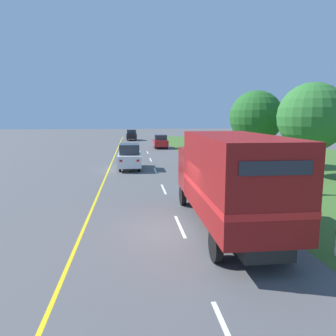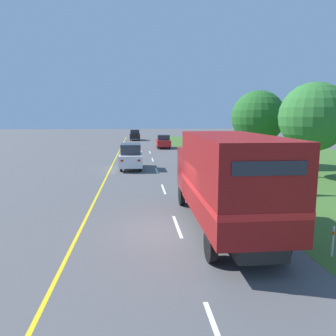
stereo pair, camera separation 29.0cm
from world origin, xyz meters
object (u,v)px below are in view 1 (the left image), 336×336
Objects in this scene: lead_car_red_ahead at (160,141)px; roadside_tree_mid at (256,117)px; lead_car_black_ahead at (132,135)px; delineator_post at (336,239)px; highway_sign at (275,159)px; lead_car_white at (130,157)px; horse_trailer_truck at (228,178)px; roadside_tree_near at (312,117)px.

lead_car_red_ahead is 0.60× the size of roadside_tree_mid.
lead_car_red_ahead is 15.58m from lead_car_black_ahead.
lead_car_black_ahead is 4.31× the size of delineator_post.
roadside_tree_mid is at bearing -66.91° from lead_car_red_ahead.
highway_sign reaches higher than lead_car_red_ahead.
lead_car_white is at bearing 110.14° from delineator_post.
delineator_post is (6.40, -17.45, -0.52)m from lead_car_white.
lead_car_red_ahead is 4.09× the size of delineator_post.
lead_car_black_ahead is at bearing 104.20° from lead_car_red_ahead.
delineator_post is (-4.47, -18.47, -3.64)m from roadside_tree_mid.
lead_car_white is 11.35m from roadside_tree_mid.
highway_sign reaches higher than lead_car_white.
roadside_tree_mid is at bearing 65.84° from horse_trailer_truck.
lead_car_red_ahead is at bearing 76.87° from lead_car_white.
roadside_tree_near reaches higher than highway_sign.
horse_trailer_truck is 32.12m from lead_car_red_ahead.
roadside_tree_near is (4.58, 4.59, 2.27)m from highway_sign.
roadside_tree_mid is at bearing -71.09° from lead_car_black_ahead.
roadside_tree_mid is (7.17, 16.00, 2.13)m from horse_trailer_truck.
highway_sign is (4.01, -26.52, 1.01)m from lead_car_red_ahead.
horse_trailer_truck reaches higher than lead_car_red_ahead.
horse_trailer_truck is 15.45m from lead_car_white.
horse_trailer_truck is at bearing -90.54° from lead_car_red_ahead.
lead_car_black_ahead is 33.15m from roadside_tree_mid.
roadside_tree_mid is at bearing 106.54° from roadside_tree_near.
delineator_post is at bearing -116.07° from roadside_tree_near.
lead_car_white is (-3.69, 14.97, -0.99)m from horse_trailer_truck.
horse_trailer_truck is at bearing -114.16° from roadside_tree_mid.
delineator_post is (-1.61, -8.06, -1.42)m from highway_sign.
roadside_tree_mid is 6.76× the size of delineator_post.
roadside_tree_mid reaches higher than delineator_post.
highway_sign is 0.47× the size of roadside_tree_mid.
horse_trailer_truck reaches higher than lead_car_white.
horse_trailer_truck is at bearing -85.74° from lead_car_black_ahead.
horse_trailer_truck is 2.81× the size of highway_sign.
lead_car_red_ahead is 34.67m from delineator_post.
highway_sign is 11.02m from roadside_tree_mid.
highway_sign is at bearing 52.30° from horse_trailer_truck.
roadside_tree_near reaches higher than roadside_tree_mid.
lead_car_white is 1.02× the size of lead_car_black_ahead.
roadside_tree_mid is (2.86, 10.41, 2.22)m from highway_sign.
horse_trailer_truck is 8.87× the size of delineator_post.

